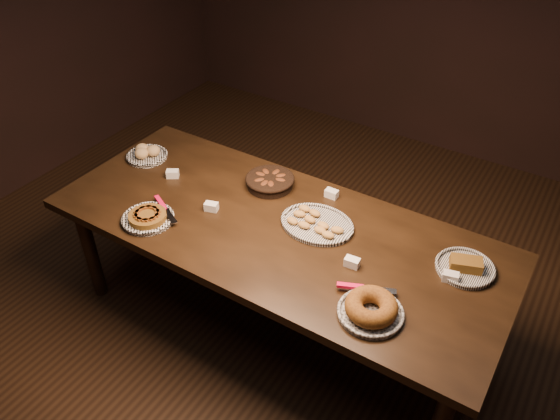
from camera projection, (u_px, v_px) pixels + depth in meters
The scene contains 9 objects.
ground at pixel (276, 323), 3.27m from camera, with size 5.00×5.00×0.00m, color black.
buffet_table at pixel (276, 237), 2.86m from camera, with size 2.40×1.00×0.75m.
apple_tart_plate at pixel (148, 217), 2.84m from camera, with size 0.30×0.30×0.05m.
madeleine_platter at pixel (316, 223), 2.80m from camera, with size 0.39×0.32×0.04m.
bundt_cake_plate at pixel (371, 309), 2.32m from camera, with size 0.34×0.32×0.09m.
croissant_basket at pixel (270, 181), 3.07m from camera, with size 0.31×0.31×0.07m.
bread_roll_plate at pixel (146, 154), 3.32m from camera, with size 0.25×0.25×0.08m.
loaf_plate at pixel (465, 267), 2.55m from camera, with size 0.28×0.28×0.06m.
tent_cards at pixel (296, 219), 2.83m from camera, with size 1.72×0.50×0.04m.
Camera 1 is at (1.19, -1.83, 2.53)m, focal length 35.00 mm.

